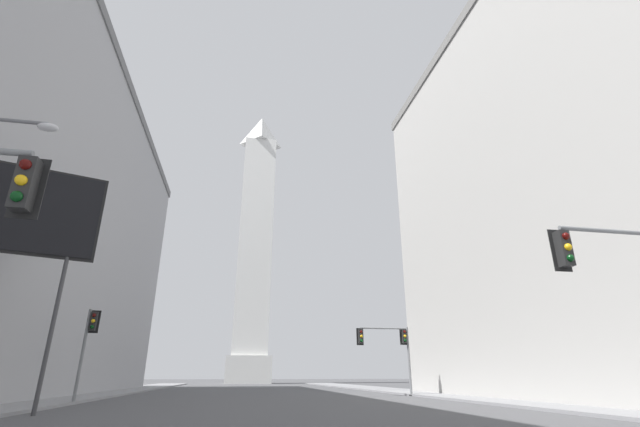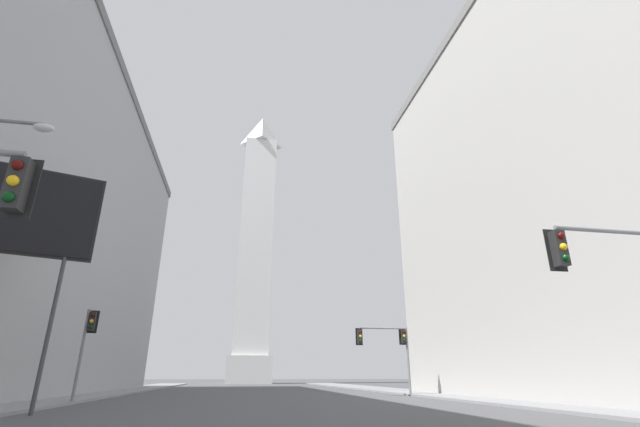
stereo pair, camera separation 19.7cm
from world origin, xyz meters
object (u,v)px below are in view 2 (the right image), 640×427
traffic_light_mid_left (86,340)px  traffic_light_mid_right (390,343)px  billboard_sign (16,213)px  obelisk (256,241)px

traffic_light_mid_left → traffic_light_mid_right: traffic_light_mid_left is taller
billboard_sign → obelisk: bearing=80.2°
traffic_light_mid_right → billboard_sign: 26.68m
obelisk → traffic_light_mid_left: size_ratio=11.69×
traffic_light_mid_right → billboard_sign: (-22.03, -14.43, 4.27)m
obelisk → billboard_sign: bearing=-99.8°
obelisk → billboard_sign: 75.66m
obelisk → billboard_sign: size_ratio=5.81×
obelisk → billboard_sign: obelisk is taller
obelisk → traffic_light_mid_right: obelisk is taller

